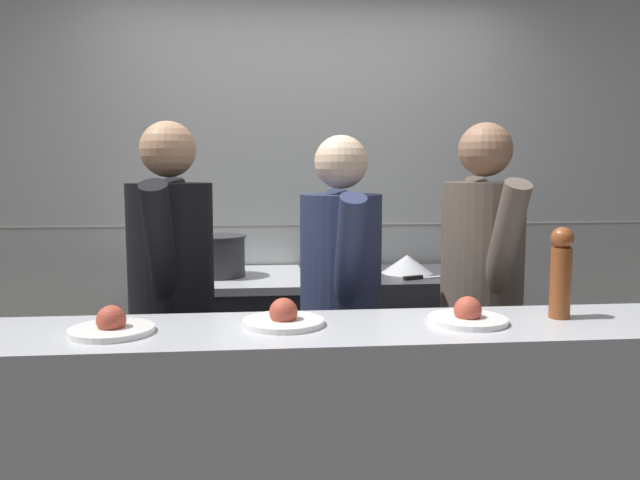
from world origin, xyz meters
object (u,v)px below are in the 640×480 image
(chefs_knife, at_px, (429,277))
(chef_head_cook, at_px, (172,307))
(plated_dish_main, at_px, (111,326))
(pepper_mill, at_px, (561,271))
(stock_pot, at_px, (217,255))
(plated_dish_appetiser, at_px, (284,318))
(plated_dish_dessert, at_px, (468,316))
(oven_range, at_px, (226,360))
(chef_line, at_px, (481,301))
(chef_sous, at_px, (340,312))
(mixing_bowl_steel, at_px, (407,264))

(chefs_knife, height_order, chef_head_cook, chef_head_cook)
(plated_dish_main, height_order, pepper_mill, pepper_mill)
(stock_pot, height_order, plated_dish_appetiser, stock_pot)
(stock_pot, distance_m, plated_dish_main, 1.46)
(stock_pot, relative_size, plated_dish_dessert, 1.22)
(oven_range, height_order, chef_line, chef_line)
(plated_dish_dessert, bearing_deg, plated_dish_appetiser, 177.18)
(chefs_knife, xyz_separation_m, pepper_mill, (0.09, -1.24, 0.23))
(plated_dish_main, distance_m, chef_sous, 0.99)
(pepper_mill, relative_size, chef_line, 0.18)
(plated_dish_dessert, relative_size, chef_sous, 0.16)
(oven_range, distance_m, pepper_mill, 1.94)
(plated_dish_main, height_order, chef_line, chef_line)
(chef_head_cook, bearing_deg, plated_dish_appetiser, -53.34)
(chefs_knife, distance_m, chef_sous, 0.87)
(oven_range, height_order, plated_dish_appetiser, plated_dish_appetiser)
(chef_line, bearing_deg, chef_head_cook, 177.23)
(oven_range, relative_size, chefs_knife, 2.47)
(chefs_knife, xyz_separation_m, chef_line, (0.04, -0.65, 0.01))
(chef_line, bearing_deg, pepper_mill, -87.44)
(chefs_knife, distance_m, plated_dish_main, 1.85)
(mixing_bowl_steel, distance_m, chef_line, 0.83)
(stock_pot, distance_m, pepper_mill, 1.84)
(plated_dish_main, relative_size, chef_head_cook, 0.15)
(chefs_knife, xyz_separation_m, plated_dish_main, (-1.32, -1.29, 0.10))
(plated_dish_main, height_order, chef_head_cook, chef_head_cook)
(chefs_knife, bearing_deg, stock_pot, 172.00)
(oven_range, xyz_separation_m, chefs_knife, (1.07, -0.16, 0.46))
(pepper_mill, xyz_separation_m, chef_sous, (-0.64, 0.57, -0.26))
(stock_pot, xyz_separation_m, plated_dish_dessert, (0.87, -1.43, -0.01))
(chef_sous, bearing_deg, chef_head_cook, 175.86)
(oven_range, distance_m, mixing_bowl_steel, 1.12)
(stock_pot, height_order, pepper_mill, pepper_mill)
(chef_line, bearing_deg, mixing_bowl_steel, 96.31)
(pepper_mill, bearing_deg, chefs_knife, 94.02)
(mixing_bowl_steel, bearing_deg, chef_sous, -119.63)
(stock_pot, xyz_separation_m, chef_sous, (0.55, -0.82, -0.13))
(pepper_mill, bearing_deg, chef_line, 94.42)
(pepper_mill, height_order, chef_sous, chef_sous)
(plated_dish_dessert, bearing_deg, chef_line, 66.24)
(chef_head_cook, height_order, chef_line, chef_line)
(plated_dish_dessert, bearing_deg, chef_head_cook, 147.49)
(plated_dish_dessert, bearing_deg, oven_range, 120.43)
(chefs_knife, xyz_separation_m, plated_dish_appetiser, (-0.81, -1.24, 0.10))
(stock_pot, height_order, plated_dish_dessert, stock_pot)
(stock_pot, height_order, chef_sous, chef_sous)
(oven_range, xyz_separation_m, pepper_mill, (1.16, -1.40, 0.70))
(chef_sous, bearing_deg, mixing_bowl_steel, 59.61)
(plated_dish_main, relative_size, pepper_mill, 0.83)
(plated_dish_main, bearing_deg, pepper_mill, 2.13)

